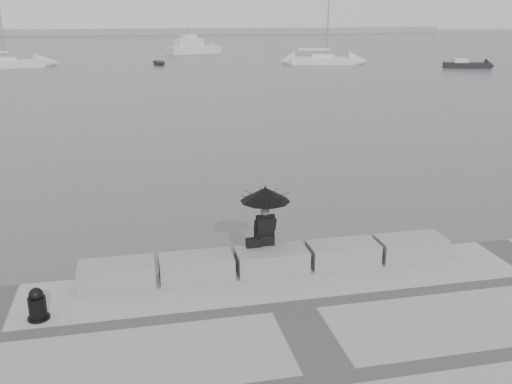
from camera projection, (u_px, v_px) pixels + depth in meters
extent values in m
plane|color=#404245|center=(267.00, 281.00, 13.48)|extent=(360.00, 360.00, 0.00)
cube|color=slate|center=(117.00, 274.00, 12.14)|extent=(1.60, 0.80, 0.50)
cube|color=slate|center=(196.00, 267.00, 12.49)|extent=(1.60, 0.80, 0.50)
cube|color=slate|center=(272.00, 260.00, 12.84)|extent=(1.60, 0.80, 0.50)
cube|color=slate|center=(343.00, 253.00, 13.18)|extent=(1.60, 0.80, 0.50)
cube|color=slate|center=(410.00, 247.00, 13.53)|extent=(1.60, 0.80, 0.50)
sphere|color=#726056|center=(265.00, 211.00, 12.89)|extent=(0.21, 0.21, 0.21)
cylinder|color=black|center=(265.00, 209.00, 12.86)|extent=(0.02, 0.02, 1.00)
cone|color=black|center=(265.00, 194.00, 12.75)|extent=(1.14, 1.14, 0.32)
sphere|color=black|center=(265.00, 187.00, 12.70)|extent=(0.04, 0.04, 0.04)
cube|color=black|center=(253.00, 243.00, 12.89)|extent=(0.31, 0.18, 0.20)
cylinder|color=black|center=(39.00, 318.00, 10.84)|extent=(0.41, 0.41, 0.06)
cylinder|color=black|center=(38.00, 308.00, 10.78)|extent=(0.33, 0.33, 0.47)
sphere|color=black|center=(36.00, 295.00, 10.69)|extent=(0.27, 0.27, 0.27)
cube|color=gray|center=(137.00, 32.00, 157.54)|extent=(180.00, 6.00, 1.60)
cube|color=silver|center=(1.00, 65.00, 64.21)|extent=(9.34, 5.26, 0.90)
cube|color=silver|center=(0.00, 60.00, 64.03)|extent=(3.52, 2.56, 0.50)
cylinder|color=gray|center=(0.00, 54.00, 63.83)|extent=(4.84, 1.78, 0.10)
cube|color=silver|center=(323.00, 61.00, 69.19)|extent=(7.96, 4.22, 0.90)
cube|color=silver|center=(323.00, 56.00, 69.01)|extent=(2.98, 2.21, 0.50)
cylinder|color=gray|center=(325.00, 5.00, 67.24)|extent=(0.16, 0.16, 12.00)
cylinder|color=gray|center=(323.00, 51.00, 68.81)|extent=(4.17, 1.16, 0.10)
cube|color=silver|center=(194.00, 50.00, 86.96)|extent=(8.46, 5.33, 1.20)
cube|color=silver|center=(194.00, 43.00, 86.63)|extent=(4.50, 3.42, 1.20)
cube|color=silver|center=(194.00, 37.00, 86.36)|extent=(2.42, 2.18, 0.60)
cylinder|color=gray|center=(193.00, 29.00, 86.02)|extent=(0.08, 0.08, 1.60)
cube|color=black|center=(467.00, 66.00, 64.65)|extent=(5.32, 3.09, 0.70)
cube|color=silver|center=(467.00, 61.00, 64.49)|extent=(1.82, 1.61, 0.50)
imported|color=slate|center=(159.00, 62.00, 68.36)|extent=(3.47, 1.75, 0.57)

